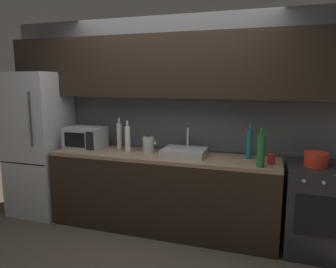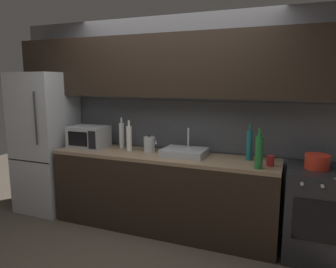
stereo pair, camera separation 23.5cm
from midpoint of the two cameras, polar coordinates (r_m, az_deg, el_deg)
The scene contains 13 objects.
back_wall at distance 3.81m, azimuth 2.39°, elevation 6.80°, with size 4.36×0.44×2.50m.
counter_run at distance 3.75m, azimuth 0.73°, elevation -10.41°, with size 2.62×0.60×0.90m.
refrigerator at distance 4.50m, azimuth -19.77°, elevation -1.41°, with size 0.68×0.69×1.84m.
oven_range at distance 3.55m, azimuth 27.09°, elevation -12.68°, with size 0.60×0.62×0.90m.
microwave at distance 4.08m, azimuth -12.51°, elevation -0.51°, with size 0.46×0.35×0.27m.
sink_basin at distance 3.56m, azimuth 4.89°, elevation -3.31°, with size 0.48×0.38×0.30m.
kettle at distance 3.74m, azimuth -1.58°, elevation -1.88°, with size 0.17×0.13×0.20m.
wine_bottle_teal at distance 3.47m, azimuth 16.36°, elevation -1.95°, with size 0.06×0.06×0.38m.
wine_bottle_green at distance 3.17m, azimuth 18.17°, elevation -3.08°, with size 0.07×0.07×0.39m.
wine_bottle_clear at distance 3.96m, azimuth -6.69°, elevation -0.22°, with size 0.06×0.06×0.39m.
wine_bottle_white at distance 3.80m, azimuth -5.28°, elevation -0.74°, with size 0.07×0.07×0.37m.
mug_red at distance 3.32m, azimuth 19.93°, elevation -4.60°, with size 0.08×0.08×0.10m, color #A82323.
cooking_pot at distance 3.40m, azimuth 27.16°, elevation -4.46°, with size 0.23×0.23×0.14m.
Camera 2 is at (1.38, -2.35, 1.73)m, focal length 33.75 mm.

